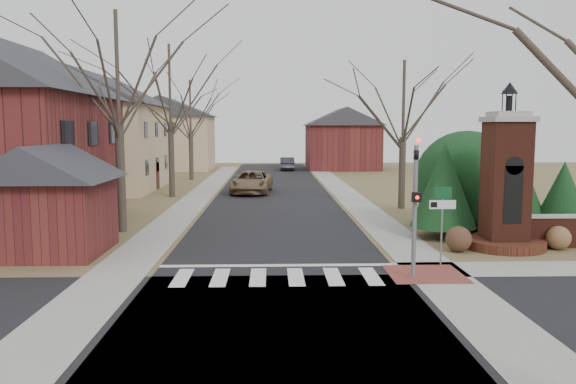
{
  "coord_description": "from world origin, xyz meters",
  "views": [
    {
      "loc": [
        -0.17,
        -16.57,
        4.71
      ],
      "look_at": [
        0.51,
        6.0,
        2.14
      ],
      "focal_mm": 35.0,
      "sensor_mm": 36.0,
      "label": 1
    }
  ],
  "objects_px": {
    "traffic_signal_pole": "(415,197)",
    "distant_car": "(287,164)",
    "sign_post": "(442,210)",
    "brick_gate_monument": "(505,193)",
    "pickup_truck": "(252,182)"
  },
  "relations": [
    {
      "from": "distant_car",
      "to": "brick_gate_monument",
      "type": "bearing_deg",
      "value": 99.96
    },
    {
      "from": "brick_gate_monument",
      "to": "traffic_signal_pole",
      "type": "bearing_deg",
      "value": -136.76
    },
    {
      "from": "sign_post",
      "to": "pickup_truck",
      "type": "xyz_separation_m",
      "value": [
        -7.19,
        22.09,
        -1.14
      ]
    },
    {
      "from": "traffic_signal_pole",
      "to": "brick_gate_monument",
      "type": "height_order",
      "value": "brick_gate_monument"
    },
    {
      "from": "pickup_truck",
      "to": "distant_car",
      "type": "bearing_deg",
      "value": 86.76
    },
    {
      "from": "sign_post",
      "to": "distant_car",
      "type": "bearing_deg",
      "value": 95.13
    },
    {
      "from": "traffic_signal_pole",
      "to": "sign_post",
      "type": "height_order",
      "value": "traffic_signal_pole"
    },
    {
      "from": "brick_gate_monument",
      "to": "distant_car",
      "type": "height_order",
      "value": "brick_gate_monument"
    },
    {
      "from": "brick_gate_monument",
      "to": "distant_car",
      "type": "relative_size",
      "value": 1.46
    },
    {
      "from": "traffic_signal_pole",
      "to": "distant_car",
      "type": "distance_m",
      "value": 45.99
    },
    {
      "from": "brick_gate_monument",
      "to": "pickup_truck",
      "type": "height_order",
      "value": "brick_gate_monument"
    },
    {
      "from": "sign_post",
      "to": "distant_car",
      "type": "relative_size",
      "value": 0.62
    },
    {
      "from": "brick_gate_monument",
      "to": "distant_car",
      "type": "distance_m",
      "value": 42.13
    },
    {
      "from": "sign_post",
      "to": "pickup_truck",
      "type": "height_order",
      "value": "sign_post"
    },
    {
      "from": "traffic_signal_pole",
      "to": "distant_car",
      "type": "bearing_deg",
      "value": 93.37
    }
  ]
}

